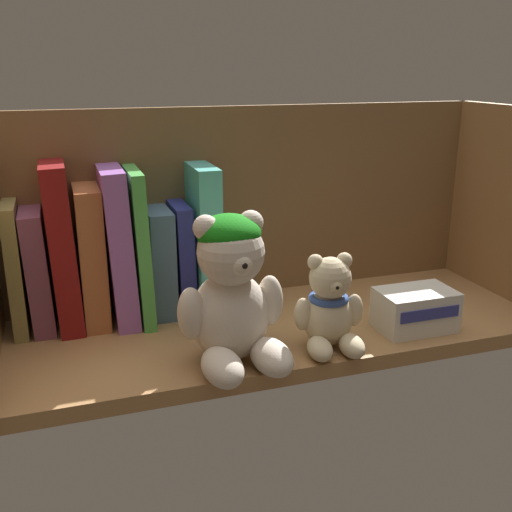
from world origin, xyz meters
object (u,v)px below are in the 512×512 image
(book_5, at_px, (137,243))
(teddy_bear_larger, at_px, (232,294))
(book_4, at_px, (117,244))
(book_3, at_px, (91,254))
(book_6, at_px, (159,261))
(small_product_box, at_px, (415,310))
(book_7, at_px, (181,257))
(book_2, at_px, (62,245))
(book_8, at_px, (202,237))
(book_0, at_px, (16,267))
(book_1, at_px, (38,269))
(teddy_bear_smaller, at_px, (330,309))

(book_5, distance_m, teddy_bear_larger, 0.20)
(book_4, bearing_deg, book_3, 180.00)
(book_6, height_order, small_product_box, book_6)
(book_7, height_order, teddy_bear_larger, teddy_bear_larger)
(book_2, relative_size, book_4, 1.04)
(book_2, xyz_separation_m, book_8, (0.19, 0.00, -0.01))
(book_4, distance_m, small_product_box, 0.41)
(book_7, xyz_separation_m, small_product_box, (0.28, -0.17, -0.05))
(book_0, height_order, teddy_bear_larger, teddy_bear_larger)
(book_3, distance_m, book_4, 0.04)
(book_4, distance_m, teddy_bear_larger, 0.21)
(book_1, relative_size, teddy_bear_smaller, 1.33)
(book_3, bearing_deg, book_8, 0.00)
(book_1, bearing_deg, book_7, 0.00)
(book_7, relative_size, small_product_box, 1.55)
(book_4, relative_size, book_7, 1.36)
(book_7, bearing_deg, book_1, 180.00)
(book_2, bearing_deg, book_5, 0.00)
(teddy_bear_larger, bearing_deg, book_5, 114.68)
(teddy_bear_smaller, bearing_deg, book_6, 134.49)
(book_3, distance_m, teddy_bear_smaller, 0.33)
(book_2, distance_m, book_4, 0.07)
(book_3, relative_size, teddy_bear_larger, 1.04)
(book_8, bearing_deg, book_4, 180.00)
(book_6, distance_m, book_8, 0.07)
(book_5, xyz_separation_m, teddy_bear_smaller, (0.21, -0.18, -0.05))
(book_1, distance_m, teddy_bear_smaller, 0.38)
(book_0, bearing_deg, small_product_box, -18.65)
(book_7, distance_m, teddy_bear_smaller, 0.23)
(book_2, relative_size, teddy_bear_larger, 1.23)
(book_7, bearing_deg, book_4, 180.00)
(book_5, bearing_deg, book_7, 0.00)
(teddy_bear_smaller, bearing_deg, book_4, 142.25)
(book_6, relative_size, small_product_box, 1.50)
(book_5, xyz_separation_m, book_6, (0.03, 0.00, -0.03))
(book_4, xyz_separation_m, book_6, (0.06, 0.00, -0.03))
(small_product_box, bearing_deg, book_2, 159.01)
(book_4, distance_m, book_8, 0.12)
(book_0, distance_m, small_product_box, 0.53)
(book_5, bearing_deg, book_8, 0.00)
(book_1, bearing_deg, book_8, 0.00)
(book_6, distance_m, book_7, 0.03)
(book_5, bearing_deg, book_1, 180.00)
(book_8, height_order, teddy_bear_larger, book_8)
(book_7, xyz_separation_m, book_8, (0.03, 0.00, 0.03))
(book_6, xyz_separation_m, teddy_bear_larger, (0.05, -0.18, 0.01))
(book_5, bearing_deg, book_2, 180.00)
(book_5, bearing_deg, book_6, 0.00)
(teddy_bear_smaller, bearing_deg, book_1, 151.81)
(book_5, bearing_deg, book_3, 180.00)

